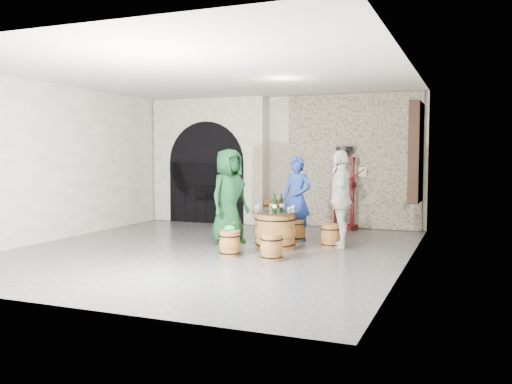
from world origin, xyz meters
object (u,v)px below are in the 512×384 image
at_px(wine_bottle_left, 274,204).
at_px(wine_bottle_right, 281,204).
at_px(side_barrel, 273,214).
at_px(corking_press, 344,181).
at_px(wine_bottle_center, 275,205).
at_px(barrel_table, 276,230).
at_px(barrel_stool_left, 231,233).
at_px(barrel_stool_far, 296,230).
at_px(person_green, 229,196).
at_px(person_white, 340,199).
at_px(barrel_stool_near_left, 230,243).
at_px(person_blue, 297,199).
at_px(barrel_stool_right, 331,236).
at_px(barrel_stool_near_right, 272,247).

distance_m(wine_bottle_left, wine_bottle_right, 0.13).
xyz_separation_m(side_barrel, corking_press, (1.66, 0.31, 0.80)).
height_order(wine_bottle_center, side_barrel, wine_bottle_center).
distance_m(barrel_table, barrel_stool_left, 1.07).
height_order(barrel_stool_far, person_green, person_green).
bearing_deg(barrel_stool_left, wine_bottle_left, -12.98).
relative_size(barrel_table, wine_bottle_center, 2.85).
height_order(barrel_table, barrel_stool_far, barrel_table).
bearing_deg(person_white, barrel_stool_far, -120.99).
bearing_deg(person_white, barrel_stool_near_left, -53.49).
bearing_deg(person_white, person_green, -88.95).
relative_size(barrel_stool_near_left, corking_press, 0.23).
distance_m(person_blue, wine_bottle_right, 1.01).
bearing_deg(barrel_stool_right, person_white, 31.70).
bearing_deg(barrel_stool_right, barrel_stool_left, -171.37).
xyz_separation_m(barrel_stool_far, side_barrel, (-1.15, 1.78, 0.11)).
relative_size(barrel_stool_near_right, barrel_stool_near_left, 1.00).
bearing_deg(person_green, barrel_stool_left, -85.97).
xyz_separation_m(barrel_stool_right, person_white, (0.16, 0.10, 0.70)).
distance_m(barrel_stool_right, wine_bottle_left, 1.25).
bearing_deg(barrel_stool_near_left, barrel_stool_near_right, -5.97).
bearing_deg(barrel_table, wine_bottle_center, -76.54).
height_order(person_white, side_barrel, person_white).
relative_size(barrel_stool_near_right, person_white, 0.24).
xyz_separation_m(barrel_stool_near_right, corking_press, (0.27, 4.17, 0.91)).
height_order(wine_bottle_left, side_barrel, wine_bottle_left).
relative_size(barrel_stool_near_right, wine_bottle_right, 1.38).
height_order(barrel_stool_near_right, wine_bottle_left, wine_bottle_left).
relative_size(barrel_table, barrel_stool_left, 2.07).
bearing_deg(person_blue, person_green, -137.62).
bearing_deg(corking_press, person_white, -67.95).
bearing_deg(wine_bottle_center, barrel_stool_right, 38.12).
distance_m(barrel_table, barrel_stool_near_left, 1.07).
bearing_deg(wine_bottle_center, barrel_stool_near_right, -73.26).
distance_m(barrel_stool_left, barrel_stool_right, 1.96).
xyz_separation_m(wine_bottle_left, corking_press, (0.61, 3.12, 0.28)).
bearing_deg(side_barrel, person_green, -89.84).
bearing_deg(wine_bottle_center, person_white, 37.19).
xyz_separation_m(barrel_stool_right, wine_bottle_left, (-0.94, -0.52, 0.63)).
distance_m(barrel_table, person_blue, 1.20).
distance_m(person_white, wine_bottle_left, 1.26).
bearing_deg(side_barrel, wine_bottle_right, -67.01).
height_order(person_green, person_white, person_green).
bearing_deg(barrel_stool_near_left, person_white, 45.48).
distance_m(barrel_stool_right, person_white, 0.73).
height_order(barrel_table, side_barrel, barrel_table).
relative_size(person_white, wine_bottle_center, 5.67).
xyz_separation_m(barrel_stool_left, person_green, (-0.05, 0.01, 0.71)).
xyz_separation_m(person_white, corking_press, (-0.49, 2.50, 0.21)).
distance_m(barrel_stool_left, person_blue, 1.51).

